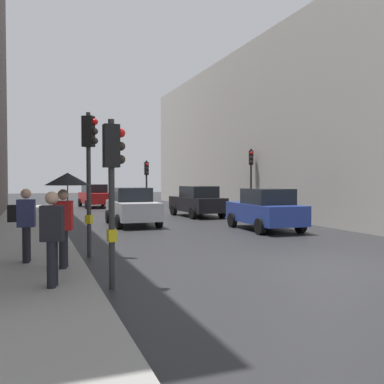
# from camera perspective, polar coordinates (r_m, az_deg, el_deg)

# --- Properties ---
(ground_plane) EXTENTS (120.00, 120.00, 0.00)m
(ground_plane) POSITION_cam_1_polar(r_m,az_deg,el_deg) (11.11, 17.29, -9.52)
(ground_plane) COLOR #28282B
(sidewalk_kerb) EXTENTS (2.80, 40.00, 0.16)m
(sidewalk_kerb) POSITION_cam_1_polar(r_m,az_deg,el_deg) (14.72, -21.69, -6.49)
(sidewalk_kerb) COLOR gray
(sidewalk_kerb) RESTS_ON ground
(building_facade_right) EXTENTS (12.00, 30.99, 10.46)m
(building_facade_right) POSITION_cam_1_polar(r_m,az_deg,el_deg) (31.91, 14.50, 7.22)
(building_facade_right) COLOR #B2ADA3
(building_facade_right) RESTS_ON ground
(traffic_light_near_right) EXTENTS (0.44, 0.37, 3.98)m
(traffic_light_near_right) POSITION_cam_1_polar(r_m,az_deg,el_deg) (11.93, -13.73, 4.53)
(traffic_light_near_right) COLOR #2D2D2D
(traffic_light_near_right) RESTS_ON ground
(traffic_light_near_left) EXTENTS (0.44, 0.26, 3.32)m
(traffic_light_near_left) POSITION_cam_1_polar(r_m,az_deg,el_deg) (8.39, -10.69, 2.67)
(traffic_light_near_left) COLOR #2D2D2D
(traffic_light_near_left) RESTS_ON ground
(traffic_light_far_median) EXTENTS (0.24, 0.43, 3.37)m
(traffic_light_far_median) POSITION_cam_1_polar(r_m,az_deg,el_deg) (27.64, -6.17, 2.09)
(traffic_light_far_median) COLOR #2D2D2D
(traffic_light_far_median) RESTS_ON ground
(traffic_light_mid_street) EXTENTS (0.33, 0.45, 3.94)m
(traffic_light_mid_street) POSITION_cam_1_polar(r_m,az_deg,el_deg) (24.97, 8.00, 3.01)
(traffic_light_mid_street) COLOR #2D2D2D
(traffic_light_mid_street) RESTS_ON ground
(car_silver_hatchback) EXTENTS (2.04, 4.21, 1.76)m
(car_silver_hatchback) POSITION_cam_1_polar(r_m,az_deg,el_deg) (19.95, -8.11, -1.95)
(car_silver_hatchback) COLOR #BCBCC1
(car_silver_hatchback) RESTS_ON ground
(car_blue_van) EXTENTS (2.19, 4.29, 1.76)m
(car_blue_van) POSITION_cam_1_polar(r_m,az_deg,el_deg) (18.05, 9.89, -2.34)
(car_blue_van) COLOR navy
(car_blue_van) RESTS_ON ground
(car_red_sedan) EXTENTS (2.27, 4.33, 1.76)m
(car_red_sedan) POSITION_cam_1_polar(r_m,az_deg,el_deg) (33.16, -13.00, -0.51)
(car_red_sedan) COLOR red
(car_red_sedan) RESTS_ON ground
(car_dark_suv) EXTENTS (2.27, 4.32, 1.76)m
(car_dark_suv) POSITION_cam_1_polar(r_m,az_deg,el_deg) (24.22, 0.74, -1.28)
(car_dark_suv) COLOR black
(car_dark_suv) RESTS_ON ground
(pedestrian_with_umbrella) EXTENTS (1.00, 1.00, 2.14)m
(pedestrian_with_umbrella) POSITION_cam_1_polar(r_m,az_deg,el_deg) (9.85, -16.66, -0.16)
(pedestrian_with_umbrella) COLOR black
(pedestrian_with_umbrella) RESTS_ON sidewalk_kerb
(pedestrian_with_grey_backpack) EXTENTS (0.63, 0.38, 1.77)m
(pedestrian_with_grey_backpack) POSITION_cam_1_polar(r_m,az_deg,el_deg) (10.88, -21.76, -3.62)
(pedestrian_with_grey_backpack) COLOR black
(pedestrian_with_grey_backpack) RESTS_ON sidewalk_kerb
(pedestrian_in_dark_coat) EXTENTS (0.45, 0.35, 1.77)m
(pedestrian_in_dark_coat) POSITION_cam_1_polar(r_m,az_deg,el_deg) (8.23, -18.41, -5.49)
(pedestrian_in_dark_coat) COLOR black
(pedestrian_in_dark_coat) RESTS_ON sidewalk_kerb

